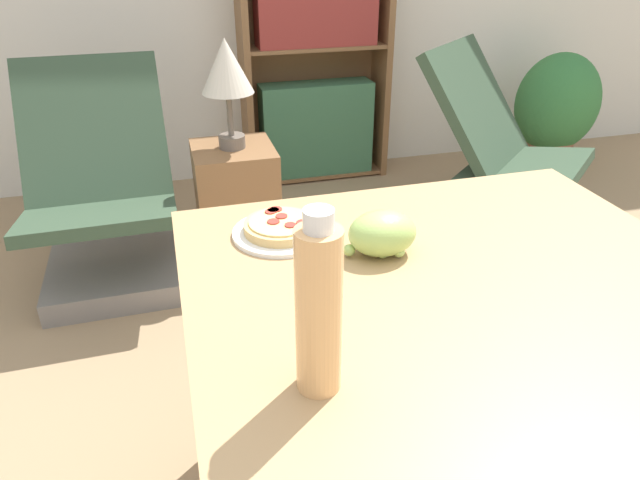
% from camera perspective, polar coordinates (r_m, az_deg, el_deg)
% --- Properties ---
extents(dining_table, '(1.04, 0.93, 0.75)m').
position_cam_1_polar(dining_table, '(1.17, 13.50, -8.59)').
color(dining_table, tan).
rests_on(dining_table, ground_plane).
extents(pizza_on_plate, '(0.21, 0.21, 0.04)m').
position_cam_1_polar(pizza_on_plate, '(1.24, -3.92, 1.14)').
color(pizza_on_plate, white).
rests_on(pizza_on_plate, dining_table).
extents(grape_bunch, '(0.15, 0.11, 0.09)m').
position_cam_1_polar(grape_bunch, '(1.16, 6.16, 0.66)').
color(grape_bunch, '#A8CC66').
rests_on(grape_bunch, dining_table).
extents(drink_bottle, '(0.07, 0.07, 0.29)m').
position_cam_1_polar(drink_bottle, '(0.78, -0.13, -7.00)').
color(drink_bottle, '#EFB270').
rests_on(drink_bottle, dining_table).
extents(lounge_chair_near, '(0.59, 0.77, 0.88)m').
position_cam_1_polar(lounge_chair_near, '(2.53, -20.67, 2.16)').
color(lounge_chair_near, slate).
rests_on(lounge_chair_near, ground_plane).
extents(lounge_chair_far, '(0.88, 0.95, 0.88)m').
position_cam_1_polar(lounge_chair_far, '(2.89, 17.69, 5.98)').
color(lounge_chair_far, slate).
rests_on(lounge_chair_far, ground_plane).
extents(bookshelf, '(0.84, 0.26, 1.52)m').
position_cam_1_polar(bookshelf, '(3.35, -0.48, 17.68)').
color(bookshelf, brown).
rests_on(bookshelf, ground_plane).
extents(side_table, '(0.34, 0.34, 0.53)m').
position_cam_1_polar(side_table, '(2.55, -8.30, 3.49)').
color(side_table, brown).
rests_on(side_table, ground_plane).
extents(table_lamp, '(0.21, 0.21, 0.44)m').
position_cam_1_polar(table_lamp, '(2.36, -9.33, 16.31)').
color(table_lamp, '#665B51').
rests_on(table_lamp, side_table).
extents(potted_plant_floor, '(0.51, 0.43, 0.71)m').
position_cam_1_polar(potted_plant_floor, '(3.78, 22.54, 12.00)').
color(potted_plant_floor, '#8E5B42').
rests_on(potted_plant_floor, ground_plane).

